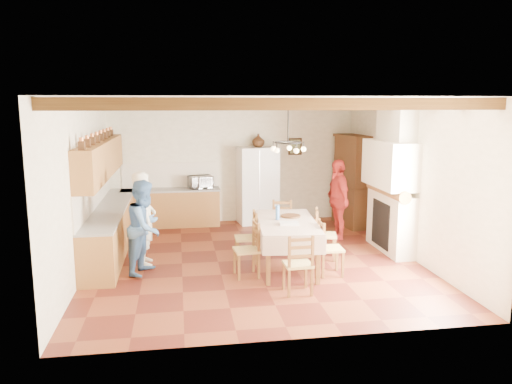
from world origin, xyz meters
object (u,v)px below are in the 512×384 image
at_px(dining_table, 287,226).
at_px(chair_right_far, 326,234).
at_px(person_woman_red, 338,199).
at_px(microwave, 201,182).
at_px(chair_right_near, 331,248).
at_px(person_woman_blue, 145,227).
at_px(chair_left_near, 246,249).
at_px(chair_left_far, 246,237).
at_px(chair_end_far, 281,225).
at_px(hutch, 352,181).
at_px(person_man, 144,218).
at_px(refrigerator, 257,185).
at_px(chair_end_near, 298,263).

distance_m(dining_table, chair_right_far, 0.97).
xyz_separation_m(person_woman_red, microwave, (-2.87, 1.71, 0.18)).
distance_m(chair_right_near, chair_right_far, 0.89).
xyz_separation_m(person_woman_blue, person_woman_red, (3.98, 1.63, 0.05)).
xyz_separation_m(chair_right_near, person_woman_red, (0.84, 2.23, 0.39)).
xyz_separation_m(dining_table, person_woman_blue, (-2.47, 0.12, 0.04)).
bearing_deg(chair_left_near, microwave, -176.63).
bearing_deg(chair_left_far, chair_end_far, 136.01).
distance_m(chair_right_far, chair_end_far, 1.10).
bearing_deg(person_woman_red, chair_left_near, -50.35).
distance_m(hutch, chair_left_far, 3.83).
xyz_separation_m(chair_left_near, person_man, (-1.74, 0.93, 0.38)).
bearing_deg(person_woman_blue, refrigerator, -13.42).
bearing_deg(microwave, chair_right_near, -81.66).
bearing_deg(chair_right_far, dining_table, 128.85).
relative_size(chair_left_far, chair_end_far, 1.00).
relative_size(person_woman_blue, microwave, 3.00).
height_order(chair_left_far, person_woman_red, person_woman_red).
bearing_deg(chair_end_near, chair_left_far, -71.38).
relative_size(chair_left_near, chair_end_far, 1.00).
height_order(refrigerator, chair_end_near, refrigerator).
bearing_deg(chair_left_near, person_man, -123.70).
distance_m(refrigerator, hutch, 2.31).
height_order(chair_end_near, chair_end_far, same).
bearing_deg(chair_end_far, chair_left_far, -117.51).
height_order(chair_left_near, microwave, microwave).
distance_m(person_man, person_woman_blue, 0.48).
bearing_deg(chair_right_near, chair_right_far, -8.89).
xyz_separation_m(chair_left_far, chair_right_far, (1.51, -0.03, 0.00)).
bearing_deg(chair_end_far, person_woman_red, 37.35).
xyz_separation_m(chair_end_near, person_man, (-2.42, 1.81, 0.38)).
xyz_separation_m(person_man, microwave, (1.15, 2.87, 0.19)).
distance_m(refrigerator, dining_table, 3.54).
xyz_separation_m(chair_right_far, chair_end_near, (-0.93, -1.61, 0.00)).
distance_m(dining_table, microwave, 3.73).
relative_size(hutch, chair_end_far, 2.27).
bearing_deg(person_woman_red, chair_right_far, -29.07).
xyz_separation_m(dining_table, chair_end_far, (0.16, 1.26, -0.29)).
height_order(chair_left_far, person_man, person_man).
bearing_deg(chair_right_near, chair_left_near, 86.83).
distance_m(chair_left_near, chair_left_far, 0.77).
xyz_separation_m(refrigerator, person_man, (-2.53, -2.94, -0.07)).
xyz_separation_m(chair_right_far, chair_end_far, (-0.67, 0.87, 0.00)).
bearing_deg(person_man, dining_table, -108.52).
relative_size(chair_right_far, chair_end_near, 1.00).
relative_size(chair_right_near, person_woman_red, 0.55).
bearing_deg(chair_end_far, chair_right_near, -56.53).
distance_m(dining_table, person_man, 2.58).
relative_size(chair_end_near, microwave, 1.76).
distance_m(chair_left_near, chair_right_far, 1.77).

